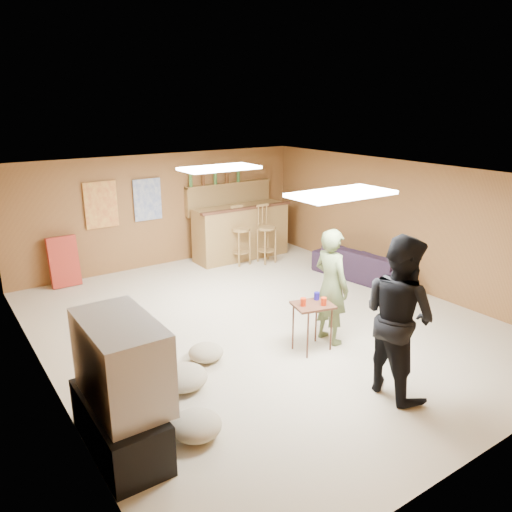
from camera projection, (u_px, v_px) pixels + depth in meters
ground at (264, 323)px, 7.42m from camera, size 7.00×7.00×0.00m
ceiling at (264, 175)px, 6.76m from camera, size 6.00×7.00×0.02m
wall_back at (162, 210)px, 9.85m from camera, size 6.00×0.02×2.20m
wall_front at (496, 350)px, 4.33m from camera, size 6.00×0.02×2.20m
wall_left at (41, 298)px, 5.47m from camera, size 0.02×7.00×2.20m
wall_right at (404, 224)px, 8.71m from camera, size 0.02×7.00×2.20m
tv_stand at (120, 425)px, 4.69m from camera, size 0.55×1.30×0.50m
dvd_box at (143, 426)px, 4.84m from camera, size 0.35×0.50×0.08m
tv_body at (121, 361)px, 4.54m from camera, size 0.60×1.10×0.80m
tv_screen at (153, 352)px, 4.71m from camera, size 0.02×0.95×0.65m
bar_counter at (241, 232)px, 10.39m from camera, size 2.00×0.60×1.10m
bar_lip at (247, 208)px, 10.02m from camera, size 2.10×0.12×0.05m
bar_shelf at (229, 184)px, 10.46m from camera, size 2.00×0.18×0.05m
bar_backing at (229, 198)px, 10.56m from camera, size 2.00×0.14×0.60m
poster_left at (101, 205)px, 9.09m from camera, size 0.60×0.03×0.85m
poster_right at (148, 200)px, 9.58m from camera, size 0.55×0.03×0.80m
folding_chair_stack at (64, 262)px, 8.81m from camera, size 0.50×0.26×0.91m
ceiling_panel_front at (341, 194)px, 5.59m from camera, size 1.20×0.60×0.04m
ceiling_panel_back at (220, 168)px, 7.72m from camera, size 1.20×0.60×0.04m
person_olive at (331, 286)px, 6.67m from camera, size 0.39×0.59×1.59m
person_black at (399, 316)px, 5.45m from camera, size 0.76×0.94×1.84m
sofa at (365, 264)px, 9.23m from camera, size 1.06×2.04×0.57m
tray_table at (312, 327)px, 6.55m from camera, size 0.59×0.51×0.65m
cup_red_near at (303, 302)px, 6.38m from camera, size 0.10×0.10×0.10m
cup_red_far at (324, 301)px, 6.40m from camera, size 0.08×0.08×0.10m
cup_blue at (317, 296)px, 6.58m from camera, size 0.09×0.09×0.10m
bar_stool_left at (241, 234)px, 9.93m from camera, size 0.47×0.47×1.24m
bar_stool_right at (267, 233)px, 10.05m from camera, size 0.46×0.46×1.23m
cushion_near_tv at (184, 377)px, 5.74m from camera, size 0.56×0.56×0.25m
cushion_mid at (206, 352)px, 6.36m from camera, size 0.45×0.45×0.20m
cushion_far at (196, 425)px, 4.90m from camera, size 0.62×0.62×0.23m
bottle_row at (215, 178)px, 10.21m from camera, size 1.20×0.08×0.26m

